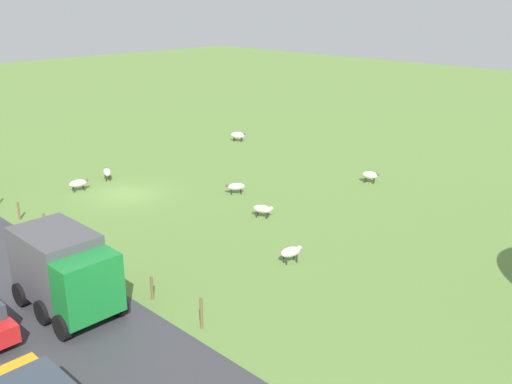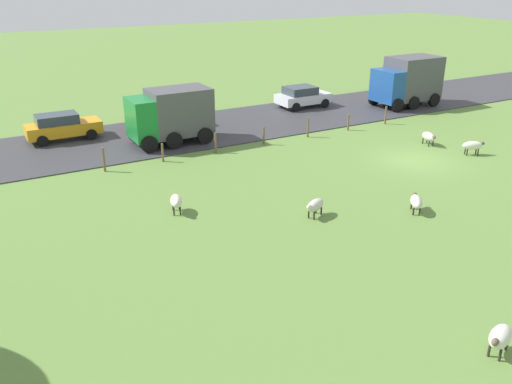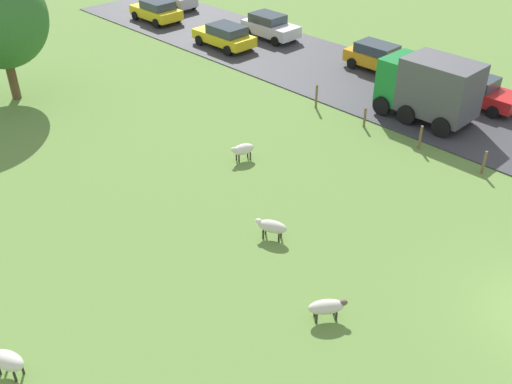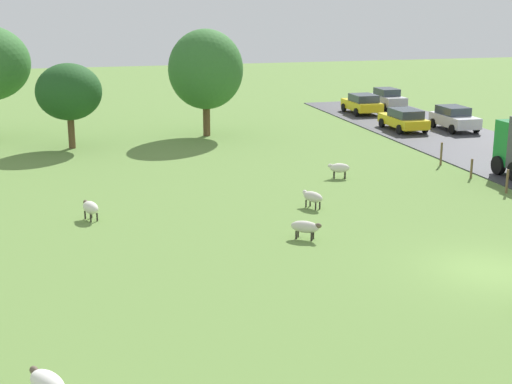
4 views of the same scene
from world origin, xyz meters
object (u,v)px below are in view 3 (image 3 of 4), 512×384
(sheep_5, at_px, (272,227))
(car_4, at_px, (379,57))
(car_0, at_px, (157,10))
(car_2, at_px, (474,89))
(sheep_1, at_px, (243,149))
(car_6, at_px, (225,35))
(car_5, at_px, (270,26))
(sheep_2, at_px, (327,307))
(truck_0, at_px, (429,87))
(sheep_3, at_px, (7,360))

(sheep_5, relative_size, car_4, 0.28)
(car_0, distance_m, car_2, 23.76)
(sheep_1, bearing_deg, car_6, 51.17)
(car_0, height_order, car_6, car_0)
(car_5, height_order, car_6, car_5)
(sheep_2, xyz_separation_m, car_2, (17.55, 4.63, 0.38))
(sheep_5, xyz_separation_m, car_4, (16.24, 6.94, 0.37))
(sheep_5, bearing_deg, truck_0, 6.63)
(sheep_3, distance_m, car_2, 25.32)
(car_4, height_order, car_6, car_4)
(car_0, bearing_deg, truck_0, -90.60)
(sheep_5, relative_size, car_0, 0.30)
(car_2, height_order, car_5, car_5)
(sheep_3, bearing_deg, car_4, 13.58)
(sheep_1, height_order, sheep_3, sheep_3)
(sheep_1, bearing_deg, sheep_2, -118.90)
(sheep_3, height_order, truck_0, truck_0)
(truck_0, bearing_deg, car_0, 89.40)
(truck_0, height_order, car_4, truck_0)
(sheep_5, xyz_separation_m, car_6, (12.48, 16.43, 0.34))
(truck_0, bearing_deg, car_5, 76.53)
(car_6, bearing_deg, sheep_1, -128.83)
(car_0, relative_size, car_6, 0.93)
(sheep_1, distance_m, sheep_2, 10.08)
(car_4, bearing_deg, sheep_1, -170.95)
(car_0, distance_m, car_5, 9.11)
(car_2, height_order, car_4, car_4)
(sheep_5, xyz_separation_m, truck_0, (12.50, 1.45, 1.25))
(sheep_5, height_order, car_0, car_0)
(truck_0, distance_m, car_0, 22.78)
(sheep_1, distance_m, car_2, 13.36)
(truck_0, height_order, car_5, truck_0)
(sheep_2, height_order, truck_0, truck_0)
(truck_0, distance_m, car_6, 15.01)
(car_2, distance_m, car_5, 15.01)
(sheep_2, height_order, car_5, car_5)
(sheep_2, bearing_deg, sheep_3, 148.84)
(car_0, distance_m, car_6, 7.78)
(sheep_5, height_order, car_6, car_6)
(sheep_5, xyz_separation_m, car_5, (15.90, 15.67, 0.39))
(sheep_1, relative_size, car_2, 0.26)
(car_6, bearing_deg, car_2, -77.97)
(sheep_2, xyz_separation_m, car_6, (14.19, 20.40, 0.36))
(car_4, bearing_deg, sheep_3, -166.42)
(car_4, bearing_deg, truck_0, -124.31)
(truck_0, height_order, car_6, truck_0)
(sheep_2, bearing_deg, car_4, 31.29)
(sheep_1, relative_size, car_6, 0.27)
(truck_0, bearing_deg, sheep_1, 159.96)
(sheep_1, height_order, car_0, car_0)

